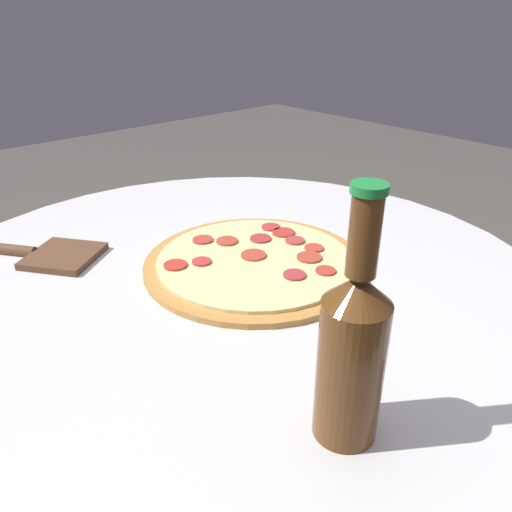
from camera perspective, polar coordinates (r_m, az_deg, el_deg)
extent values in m
cylinder|color=silver|center=(1.04, -2.54, -19.79)|extent=(0.09, 0.09, 0.66)
cylinder|color=silver|center=(0.82, -3.02, -3.16)|extent=(1.06, 1.06, 0.02)
cylinder|color=#B77F3D|center=(0.84, 0.00, -0.91)|extent=(0.38, 0.38, 0.01)
cylinder|color=beige|center=(0.84, 0.00, -0.43)|extent=(0.33, 0.33, 0.01)
cylinder|color=#B23629|center=(0.80, 7.96, -1.68)|extent=(0.03, 0.03, 0.00)
cylinder|color=#AD3E29|center=(0.85, -0.29, 0.11)|extent=(0.04, 0.04, 0.00)
cylinder|color=#B8362F|center=(0.91, -6.10, 1.86)|extent=(0.04, 0.04, 0.00)
cylinder|color=#B9342F|center=(0.83, -6.24, -0.64)|extent=(0.03, 0.03, 0.00)
cylinder|color=#B8392C|center=(0.88, 6.64, 0.91)|extent=(0.03, 0.03, 0.00)
cylinder|color=#A63934|center=(0.90, 4.53, 1.75)|extent=(0.04, 0.04, 0.00)
cylinder|color=#AC3127|center=(0.93, 3.15, 2.70)|extent=(0.04, 0.04, 0.00)
cylinder|color=#B83127|center=(0.82, -9.20, -1.03)|extent=(0.04, 0.04, 0.00)
cylinder|color=#AC3E28|center=(0.90, -3.33, 1.72)|extent=(0.04, 0.04, 0.00)
cylinder|color=#AC3F29|center=(0.84, 6.10, -0.15)|extent=(0.04, 0.04, 0.00)
cylinder|color=#AF3231|center=(0.95, 1.73, 3.32)|extent=(0.04, 0.04, 0.00)
cylinder|color=#A5302F|center=(0.91, 0.52, 2.02)|extent=(0.04, 0.04, 0.00)
cylinder|color=#A53434|center=(0.79, 4.43, -2.16)|extent=(0.04, 0.04, 0.00)
cylinder|color=#563314|center=(0.51, 10.66, -12.81)|extent=(0.07, 0.07, 0.16)
cone|color=#563314|center=(0.45, 11.64, -3.75)|extent=(0.07, 0.07, 0.03)
cylinder|color=#563314|center=(0.43, 12.28, 2.30)|extent=(0.03, 0.03, 0.08)
cylinder|color=#1E8438|center=(0.42, 12.84, 7.56)|extent=(0.03, 0.03, 0.01)
cube|color=brown|center=(0.93, -21.11, 0.01)|extent=(0.16, 0.16, 0.01)
cylinder|color=brown|center=(1.00, -26.97, 0.67)|extent=(0.12, 0.09, 0.02)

